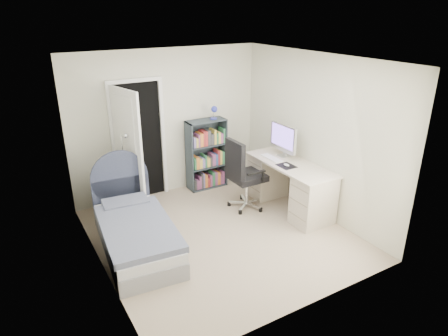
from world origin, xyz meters
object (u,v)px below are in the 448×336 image
floor_lamp (127,182)px  desk (289,184)px  bed (135,231)px  office_chair (242,172)px  bookcase (207,157)px  nightstand (112,190)px

floor_lamp → desk: 2.59m
floor_lamp → desk: (2.33, -1.12, -0.12)m
bed → office_chair: (1.90, 0.25, 0.39)m
bookcase → floor_lamp: bearing=-169.0°
desk → nightstand: bearing=153.0°
bookcase → desk: size_ratio=0.92×
floor_lamp → desk: bearing=-25.7°
nightstand → office_chair: office_chair is taller
nightstand → floor_lamp: 0.31m
floor_lamp → desk: floor_lamp is taller
bookcase → office_chair: size_ratio=1.27×
bookcase → bed: bearing=-144.5°
nightstand → office_chair: bearing=-26.0°
nightstand → office_chair: 2.10m
bed → office_chair: 1.95m
nightstand → bed: bearing=-91.2°
desk → floor_lamp: bearing=154.3°
bed → bookcase: bearing=35.5°
bookcase → nightstand: bearing=-175.6°
nightstand → floor_lamp: size_ratio=0.45×
nightstand → bookcase: size_ratio=0.40×
bed → floor_lamp: floor_lamp is taller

